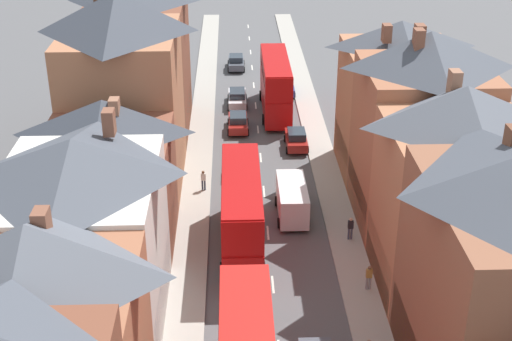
% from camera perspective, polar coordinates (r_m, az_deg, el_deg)
% --- Properties ---
extents(pavement_left, '(2.20, 104.00, 0.14)m').
position_cam_1_polar(pavement_left, '(55.44, -4.73, -0.74)').
color(pavement_left, '#A8A399').
rests_on(pavement_left, ground).
extents(pavement_right, '(2.20, 104.00, 0.14)m').
position_cam_1_polar(pavement_right, '(55.85, 5.78, -0.57)').
color(pavement_right, '#A8A399').
rests_on(pavement_right, ground).
extents(centre_line_dashes, '(0.14, 97.80, 0.01)m').
position_cam_1_polar(centre_line_dashes, '(53.67, 0.64, -1.68)').
color(centre_line_dashes, silver).
rests_on(centre_line_dashes, ground).
extents(terrace_row_left, '(8.00, 64.81, 14.69)m').
position_cam_1_polar(terrace_row_left, '(39.57, -13.33, -2.96)').
color(terrace_row_left, beige).
rests_on(terrace_row_left, ground).
extents(terrace_row_right, '(8.00, 55.22, 14.15)m').
position_cam_1_polar(terrace_row_right, '(35.10, 19.29, -7.88)').
color(terrace_row_right, '#A36042').
rests_on(terrace_row_right, ground).
extents(double_decker_bus_lead, '(2.74, 10.80, 5.30)m').
position_cam_1_polar(double_decker_bus_lead, '(67.45, 1.56, 6.90)').
color(double_decker_bus_lead, '#B70F0F').
rests_on(double_decker_bus_lead, ground).
extents(double_decker_bus_far_approaching, '(2.74, 10.80, 5.30)m').
position_cam_1_polar(double_decker_bus_far_approaching, '(45.18, -1.18, -3.37)').
color(double_decker_bus_far_approaching, '#B70F0F').
rests_on(double_decker_bus_far_approaching, ground).
extents(car_near_blue, '(1.90, 4.45, 1.62)m').
position_cam_1_polar(car_near_blue, '(69.87, -1.51, 5.85)').
color(car_near_blue, silver).
rests_on(car_near_blue, ground).
extents(car_near_silver, '(1.90, 4.02, 1.60)m').
position_cam_1_polar(car_near_silver, '(80.71, -1.60, 8.67)').
color(car_near_silver, '#4C515B').
rests_on(car_near_silver, ground).
extents(car_parked_left_a, '(1.90, 3.92, 1.63)m').
position_cam_1_polar(car_parked_left_a, '(60.61, 3.24, 2.54)').
color(car_parked_left_a, maroon).
rests_on(car_parked_left_a, ground).
extents(car_parked_right_a, '(1.90, 4.02, 1.61)m').
position_cam_1_polar(car_parked_right_a, '(64.03, -1.45, 3.90)').
color(car_parked_right_a, maroon).
rests_on(car_parked_right_a, ground).
extents(car_mid_black, '(1.90, 4.30, 1.64)m').
position_cam_1_polar(car_mid_black, '(72.99, 2.34, 6.76)').
color(car_mid_black, navy).
rests_on(car_mid_black, ground).
extents(car_mid_white, '(1.90, 3.94, 1.63)m').
position_cam_1_polar(car_mid_white, '(55.90, -1.34, 0.45)').
color(car_mid_white, '#B7BABF').
rests_on(car_mid_white, ground).
extents(delivery_van, '(2.20, 5.20, 2.41)m').
position_cam_1_polar(delivery_van, '(49.86, 2.91, -2.30)').
color(delivery_van, white).
rests_on(delivery_van, ground).
extents(pedestrian_mid_right, '(0.36, 0.22, 1.61)m').
position_cam_1_polar(pedestrian_mid_right, '(42.84, 9.02, -8.36)').
color(pedestrian_mid_right, gray).
rests_on(pedestrian_mid_right, pavement_right).
extents(pedestrian_far_left, '(0.36, 0.22, 1.61)m').
position_cam_1_polar(pedestrian_far_left, '(47.46, 7.57, -4.53)').
color(pedestrian_far_left, '#3D4256').
rests_on(pedestrian_far_left, pavement_right).
extents(pedestrian_far_right, '(0.36, 0.22, 1.61)m').
position_cam_1_polar(pedestrian_far_right, '(53.32, -4.23, -0.71)').
color(pedestrian_far_right, '#3D4256').
rests_on(pedestrian_far_right, pavement_left).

